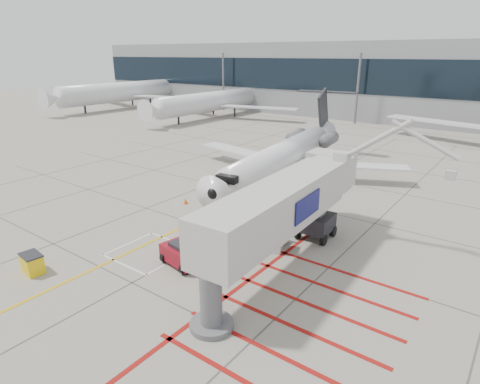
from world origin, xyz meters
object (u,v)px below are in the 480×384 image
Objects in this scene: regional_jet at (274,145)px; pushback_tug at (183,253)px; spill_bin at (32,263)px; jet_bridge at (278,215)px.

regional_jet is 11.57× the size of pushback_tug.
regional_jet is 22.19× the size of spill_bin.
pushback_tug is 8.55m from spill_bin.
jet_bridge is 6.82× the size of pushback_tug.
jet_bridge reaches higher than spill_bin.
jet_bridge reaches higher than pushback_tug.
pushback_tug is at bearing -154.57° from jet_bridge.
jet_bridge is at bearing 37.16° from pushback_tug.
jet_bridge is at bearing 43.63° from spill_bin.
regional_jet is at bearing 120.19° from jet_bridge.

